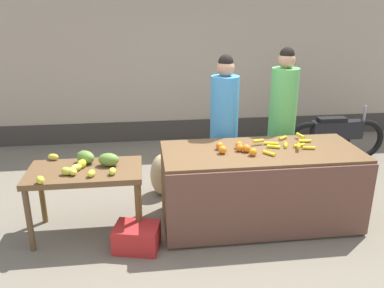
{
  "coord_description": "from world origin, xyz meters",
  "views": [
    {
      "loc": [
        -0.82,
        -3.87,
        2.36
      ],
      "look_at": [
        -0.31,
        0.15,
        0.92
      ],
      "focal_mm": 37.04,
      "sensor_mm": 36.0,
      "label": 1
    }
  ],
  "objects_px": {
    "vendor_woman_green_shirt": "(282,121)",
    "produce_sack": "(162,174)",
    "produce_crate": "(137,237)",
    "parked_motorcycle": "(336,136)",
    "vendor_woman_blue_shirt": "(224,128)"
  },
  "relations": [
    {
      "from": "produce_sack",
      "to": "produce_crate",
      "type": "bearing_deg",
      "value": -105.12
    },
    {
      "from": "parked_motorcycle",
      "to": "produce_crate",
      "type": "xyz_separation_m",
      "value": [
        -3.1,
        -2.05,
        -0.27
      ]
    },
    {
      "from": "vendor_woman_green_shirt",
      "to": "produce_sack",
      "type": "xyz_separation_m",
      "value": [
        -1.54,
        0.04,
        -0.67
      ]
    },
    {
      "from": "produce_sack",
      "to": "vendor_woman_green_shirt",
      "type": "bearing_deg",
      "value": -1.53
    },
    {
      "from": "produce_crate",
      "to": "parked_motorcycle",
      "type": "bearing_deg",
      "value": 33.55
    },
    {
      "from": "parked_motorcycle",
      "to": "produce_sack",
      "type": "relative_size",
      "value": 2.94
    },
    {
      "from": "parked_motorcycle",
      "to": "produce_crate",
      "type": "relative_size",
      "value": 3.64
    },
    {
      "from": "vendor_woman_blue_shirt",
      "to": "produce_sack",
      "type": "distance_m",
      "value": 1.01
    },
    {
      "from": "vendor_woman_blue_shirt",
      "to": "produce_sack",
      "type": "height_order",
      "value": "vendor_woman_blue_shirt"
    },
    {
      "from": "vendor_woman_blue_shirt",
      "to": "parked_motorcycle",
      "type": "relative_size",
      "value": 1.13
    },
    {
      "from": "vendor_woman_green_shirt",
      "to": "produce_crate",
      "type": "bearing_deg",
      "value": -147.98
    },
    {
      "from": "produce_sack",
      "to": "vendor_woman_blue_shirt",
      "type": "bearing_deg",
      "value": -9.29
    },
    {
      "from": "vendor_woman_blue_shirt",
      "to": "produce_crate",
      "type": "bearing_deg",
      "value": -135.42
    },
    {
      "from": "vendor_woman_blue_shirt",
      "to": "produce_crate",
      "type": "xyz_separation_m",
      "value": [
        -1.1,
        -1.08,
        -0.78
      ]
    },
    {
      "from": "vendor_woman_green_shirt",
      "to": "produce_crate",
      "type": "xyz_separation_m",
      "value": [
        -1.87,
        -1.17,
        -0.82
      ]
    }
  ]
}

